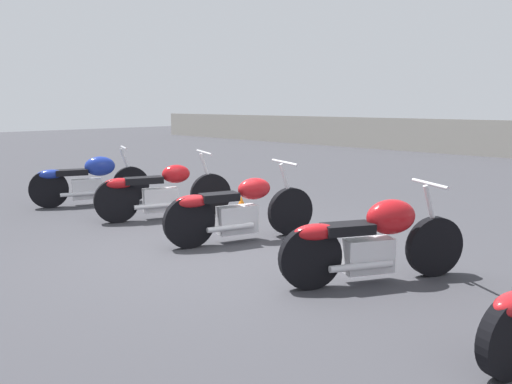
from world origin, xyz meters
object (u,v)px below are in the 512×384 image
object	(u,v)px
traffic_cone_near	(241,208)
motorcycle_slot_0	(89,180)
motorcycle_slot_2	(239,210)
motorcycle_slot_1	(162,192)
motorcycle_slot_3	(373,240)

from	to	relation	value
traffic_cone_near	motorcycle_slot_0	bearing A→B (deg)	-159.89
traffic_cone_near	motorcycle_slot_2	bearing A→B (deg)	-45.54
motorcycle_slot_0	motorcycle_slot_2	world-z (taller)	motorcycle_slot_2
motorcycle_slot_1	traffic_cone_near	bearing A→B (deg)	60.15
motorcycle_slot_2	motorcycle_slot_3	distance (m)	2.06
motorcycle_slot_0	motorcycle_slot_2	xyz separation A→B (m)	(3.64, 0.19, -0.03)
motorcycle_slot_0	motorcycle_slot_3	xyz separation A→B (m)	(5.70, 0.08, -0.01)
motorcycle_slot_2	traffic_cone_near	distance (m)	1.20
motorcycle_slot_0	traffic_cone_near	bearing A→B (deg)	42.78
motorcycle_slot_0	motorcycle_slot_2	size ratio (longest dim) A/B	0.96
motorcycle_slot_1	motorcycle_slot_2	bearing A→B (deg)	20.12
motorcycle_slot_0	motorcycle_slot_1	bearing A→B (deg)	30.97
motorcycle_slot_0	motorcycle_slot_3	bearing A→B (deg)	23.43
motorcycle_slot_1	motorcycle_slot_3	xyz separation A→B (m)	(3.88, -0.19, 0.01)
motorcycle_slot_1	motorcycle_slot_2	world-z (taller)	motorcycle_slot_1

